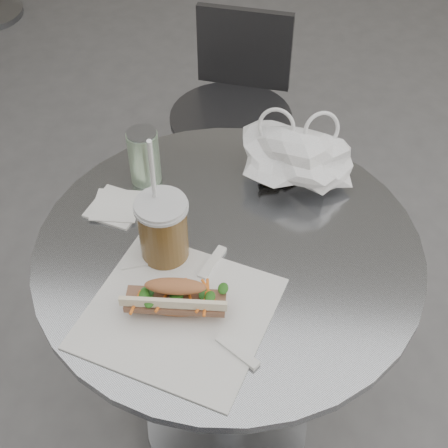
# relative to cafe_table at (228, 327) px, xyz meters

# --- Properties ---
(cafe_table) EXTENTS (0.76, 0.76, 0.74)m
(cafe_table) POSITION_rel_cafe_table_xyz_m (0.00, 0.00, 0.00)
(cafe_table) COLOR slate
(cafe_table) RESTS_ON ground
(chair_far) EXTENTS (0.39, 0.41, 0.74)m
(chair_far) POSITION_rel_cafe_table_xyz_m (-0.08, 0.84, -0.13)
(chair_far) COLOR #2F2F31
(chair_far) RESTS_ON ground
(sandwich_paper) EXTENTS (0.38, 0.37, 0.00)m
(sandwich_paper) POSITION_rel_cafe_table_xyz_m (-0.07, -0.17, 0.28)
(sandwich_paper) COLOR white
(sandwich_paper) RESTS_ON cafe_table
(banh_mi) EXTENTS (0.22, 0.10, 0.07)m
(banh_mi) POSITION_rel_cafe_table_xyz_m (-0.07, -0.17, 0.31)
(banh_mi) COLOR #A6683E
(banh_mi) RESTS_ON sandwich_paper
(iced_coffee) EXTENTS (0.10, 0.10, 0.29)m
(iced_coffee) POSITION_rel_cafe_table_xyz_m (-0.12, -0.04, 0.34)
(iced_coffee) COLOR olive
(iced_coffee) RESTS_ON cafe_table
(sunglasses) EXTENTS (0.10, 0.06, 0.05)m
(sunglasses) POSITION_rel_cafe_table_xyz_m (0.09, 0.20, 0.29)
(sunglasses) COLOR black
(sunglasses) RESTS_ON cafe_table
(plastic_bag) EXTENTS (0.24, 0.20, 0.11)m
(plastic_bag) POSITION_rel_cafe_table_xyz_m (0.12, 0.22, 0.33)
(plastic_bag) COLOR white
(plastic_bag) RESTS_ON cafe_table
(napkin_stack) EXTENTS (0.13, 0.13, 0.01)m
(napkin_stack) POSITION_rel_cafe_table_xyz_m (-0.24, 0.08, 0.28)
(napkin_stack) COLOR white
(napkin_stack) RESTS_ON cafe_table
(drink_can) EXTENTS (0.07, 0.07, 0.13)m
(drink_can) POSITION_rel_cafe_table_xyz_m (-0.20, 0.17, 0.34)
(drink_can) COLOR #619D5B
(drink_can) RESTS_ON cafe_table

